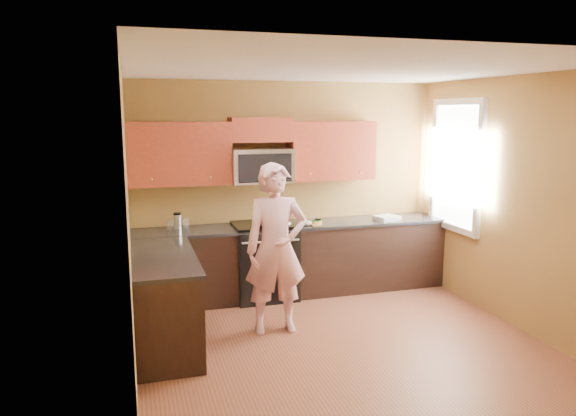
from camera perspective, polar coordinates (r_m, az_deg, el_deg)
name	(u,v)px	position (r m, az deg, el deg)	size (l,w,h in m)	color
floor	(344,347)	(5.60, 5.93, -14.35)	(4.00, 4.00, 0.00)	brown
ceiling	(349,69)	(5.12, 6.50, 14.35)	(4.00, 4.00, 0.00)	white
wall_back	(287,187)	(7.06, -0.06, 2.23)	(4.00, 4.00, 0.00)	olive
wall_front	(474,273)	(3.49, 19.03, -6.49)	(4.00, 4.00, 0.00)	olive
wall_left	(129,227)	(4.80, -16.41, -1.90)	(4.00, 4.00, 0.00)	olive
wall_right	(522,204)	(6.24, 23.41, 0.36)	(4.00, 4.00, 0.00)	olive
cabinet_back_run	(294,260)	(6.96, 0.65, -5.54)	(4.00, 0.60, 0.88)	black
cabinet_left_run	(164,302)	(5.63, -12.89, -9.60)	(0.60, 1.60, 0.88)	black
countertop_back	(294,225)	(6.84, 0.68, -1.84)	(4.00, 0.62, 0.04)	black
countertop_left	(164,257)	(5.50, -12.97, -5.07)	(0.62, 1.60, 0.04)	black
stove	(264,261)	(6.83, -2.52, -5.56)	(0.76, 0.65, 0.95)	black
microwave	(261,182)	(6.75, -2.84, 2.72)	(0.76, 0.40, 0.42)	silver
upper_cab_left	(180,185)	(6.62, -11.27, 2.39)	(1.22, 0.33, 0.75)	maroon
upper_cab_right	(331,179)	(7.06, 4.53, 3.02)	(1.12, 0.33, 0.75)	maroon
upper_cab_over_mw	(260,130)	(6.73, -2.96, 8.25)	(0.76, 0.33, 0.30)	maroon
window	(456,166)	(7.14, 17.30, 4.29)	(0.06, 1.06, 1.66)	white
woman	(276,249)	(5.68, -1.26, -4.33)	(0.66, 0.43, 1.80)	pink
frying_pan	(267,224)	(6.67, -2.27, -1.73)	(0.28, 0.48, 0.06)	black
butter_tub	(318,225)	(6.80, 3.15, -1.76)	(0.11, 0.11, 0.08)	#FFBB43
toast_slice	(317,225)	(6.72, 3.02, -1.84)	(0.11, 0.11, 0.01)	#B27F47
napkin_a	(287,224)	(6.69, -0.08, -1.69)	(0.11, 0.12, 0.06)	silver
napkin_b	(307,223)	(6.73, 2.01, -1.59)	(0.12, 0.13, 0.07)	silver
dish_towel	(387,218)	(7.22, 10.38, -1.01)	(0.30, 0.24, 0.05)	white
travel_mug	(178,229)	(6.67, -11.53, -2.19)	(0.09, 0.09, 0.20)	silver
glass_a	(170,225)	(6.64, -12.34, -1.73)	(0.07, 0.07, 0.12)	silver
glass_b	(186,223)	(6.70, -10.71, -1.58)	(0.07, 0.07, 0.12)	silver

